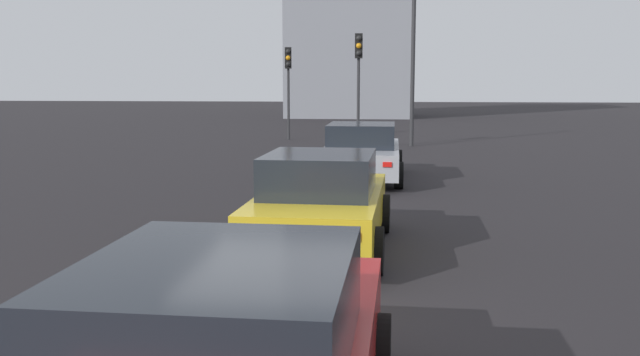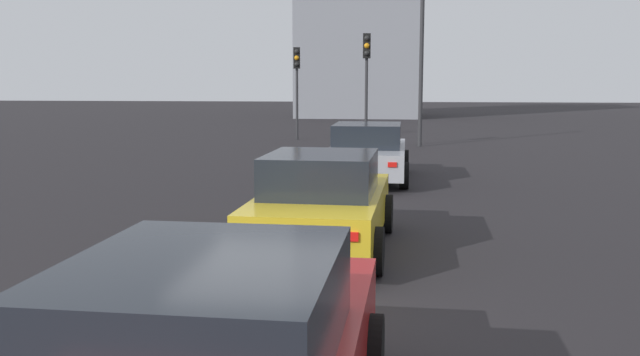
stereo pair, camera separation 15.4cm
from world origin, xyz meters
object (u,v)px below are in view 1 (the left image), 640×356
object	(u,v)px
car_yellow_second	(321,203)
traffic_light_near_left	(359,67)
traffic_light_near_right	(288,74)
street_lamp_kerbside	(413,47)
car_silver_lead	(362,152)

from	to	relation	value
car_yellow_second	traffic_light_near_left	size ratio (longest dim) A/B	0.98
traffic_light_near_right	car_yellow_second	bearing A→B (deg)	3.26
street_lamp_kerbside	car_silver_lead	bearing A→B (deg)	170.45
car_silver_lead	car_yellow_second	xyz separation A→B (m)	(-7.40, 0.31, 0.00)
car_silver_lead	traffic_light_near_left	distance (m)	8.36
car_yellow_second	car_silver_lead	bearing A→B (deg)	-0.58
street_lamp_kerbside	traffic_light_near_left	bearing A→B (deg)	124.09
traffic_light_near_right	street_lamp_kerbside	bearing A→B (deg)	58.35
car_yellow_second	traffic_light_near_right	xyz separation A→B (m)	(19.22, 3.33, 2.14)
traffic_light_near_left	traffic_light_near_right	distance (m)	4.98
car_yellow_second	traffic_light_near_right	bearing A→B (deg)	11.66
car_silver_lead	traffic_light_near_right	bearing A→B (deg)	17.61
car_silver_lead	traffic_light_near_right	distance (m)	12.56
traffic_light_near_left	car_silver_lead	bearing A→B (deg)	-0.05
car_yellow_second	traffic_light_near_left	bearing A→B (deg)	2.36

